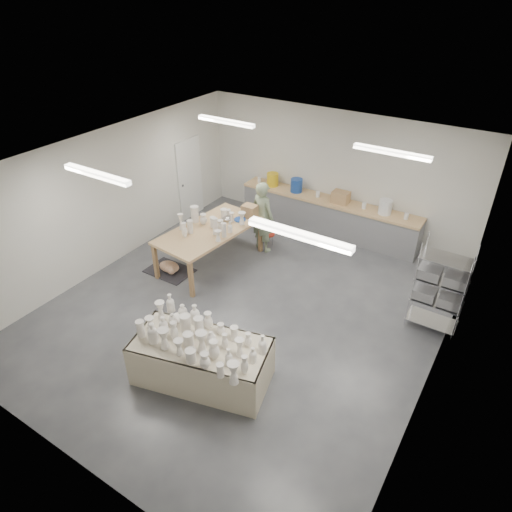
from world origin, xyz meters
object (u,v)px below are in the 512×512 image
Objects in this scene: red_stool at (269,235)px; drying_table at (201,358)px; work_table at (214,227)px; potter at (263,217)px.

drying_table is at bearing -72.90° from red_stool.
work_table reaches higher than red_stool.
drying_table is at bearing 122.67° from potter.
drying_table is 3.52m from work_table.
drying_table is at bearing -50.93° from work_table.
potter is (-1.32, 4.01, 0.41)m from drying_table.
work_table reaches higher than drying_table.
potter is at bearing -90.00° from red_stool.
red_stool is at bearing 72.36° from work_table.
work_table is 1.24m from potter.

